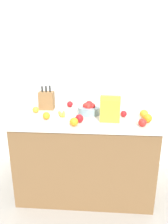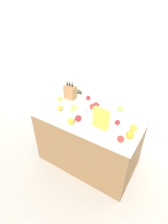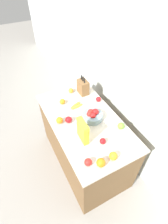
% 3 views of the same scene
% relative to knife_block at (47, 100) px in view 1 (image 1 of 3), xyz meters
% --- Properties ---
extents(ground_plane, '(14.00, 14.00, 0.00)m').
position_rel_knife_block_xyz_m(ground_plane, '(0.46, -0.22, -1.00)').
color(ground_plane, gray).
extents(wall_back, '(9.00, 0.06, 2.60)m').
position_rel_knife_block_xyz_m(wall_back, '(0.46, 0.39, 0.30)').
color(wall_back, silver).
rests_on(wall_back, ground_plane).
extents(counter, '(1.43, 0.79, 0.89)m').
position_rel_knife_block_xyz_m(counter, '(0.46, -0.22, -0.55)').
color(counter, brown).
rests_on(counter, ground_plane).
extents(knife_block, '(0.17, 0.11, 0.31)m').
position_rel_knife_block_xyz_m(knife_block, '(0.00, 0.00, 0.00)').
color(knife_block, brown).
rests_on(knife_block, counter).
extents(cereal_box, '(0.20, 0.07, 0.26)m').
position_rel_knife_block_xyz_m(cereal_box, '(0.71, -0.37, 0.04)').
color(cereal_box, gold).
rests_on(cereal_box, counter).
extents(fruit_bowl, '(0.24, 0.24, 0.13)m').
position_rel_knife_block_xyz_m(fruit_bowl, '(0.50, -0.13, -0.05)').
color(fruit_bowl, gray).
rests_on(fruit_bowl, counter).
extents(banana_bunch, '(0.11, 0.19, 0.03)m').
position_rel_knife_block_xyz_m(banana_bunch, '(0.21, -0.21, -0.09)').
color(banana_bunch, yellow).
rests_on(banana_bunch, counter).
extents(apple_rear, '(0.08, 0.08, 0.08)m').
position_rel_knife_block_xyz_m(apple_rear, '(1.01, -0.47, -0.07)').
color(apple_rear, red).
rests_on(apple_rear, counter).
extents(apple_front, '(0.08, 0.08, 0.08)m').
position_rel_knife_block_xyz_m(apple_front, '(0.78, 0.08, -0.06)').
color(apple_front, '#6B9E33').
rests_on(apple_front, counter).
extents(apple_by_knife_block, '(0.07, 0.07, 0.07)m').
position_rel_knife_block_xyz_m(apple_by_knife_block, '(0.26, 0.10, -0.07)').
color(apple_by_knife_block, '#A31419').
rests_on(apple_by_knife_block, counter).
extents(apple_rightmost, '(0.08, 0.08, 0.08)m').
position_rel_knife_block_xyz_m(apple_rightmost, '(0.42, -0.41, -0.06)').
color(apple_rightmost, '#A31419').
rests_on(apple_rightmost, counter).
extents(apple_leftmost, '(0.07, 0.07, 0.07)m').
position_rel_knife_block_xyz_m(apple_leftmost, '(0.86, -0.22, -0.07)').
color(apple_leftmost, '#A31419').
rests_on(apple_leftmost, counter).
extents(orange_front_left, '(0.08, 0.08, 0.08)m').
position_rel_knife_block_xyz_m(orange_front_left, '(0.38, -0.51, -0.06)').
color(orange_front_left, orange).
rests_on(orange_front_left, counter).
extents(orange_back_center, '(0.07, 0.07, 0.07)m').
position_rel_knife_block_xyz_m(orange_back_center, '(0.08, -0.35, -0.07)').
color(orange_back_center, orange).
rests_on(orange_back_center, counter).
extents(orange_mid_right, '(0.09, 0.09, 0.09)m').
position_rel_knife_block_xyz_m(orange_mid_right, '(1.07, -0.37, -0.06)').
color(orange_mid_right, orange).
rests_on(orange_mid_right, counter).
extents(orange_near_bowl, '(0.07, 0.07, 0.07)m').
position_rel_knife_block_xyz_m(orange_near_bowl, '(-0.09, -0.15, -0.07)').
color(orange_near_bowl, orange).
rests_on(orange_near_bowl, counter).
extents(orange_front_center, '(0.09, 0.09, 0.09)m').
position_rel_knife_block_xyz_m(orange_front_center, '(1.07, -0.22, -0.06)').
color(orange_front_center, orange).
rests_on(orange_front_center, counter).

